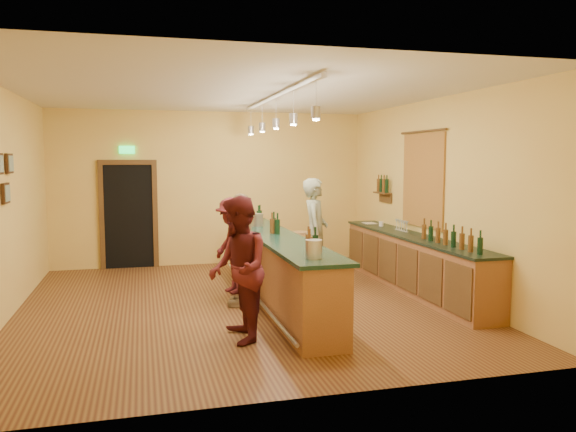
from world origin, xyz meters
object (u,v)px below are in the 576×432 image
object	(u,v)px
customer_c	(233,245)
bar_stool	(299,239)
back_counter	(413,262)
bartender	(315,232)
customer_b	(242,250)
customer_a	(238,269)
tasting_bar	(276,263)

from	to	relation	value
customer_c	bar_stool	distance (m)	2.09
back_counter	customer_c	xyz separation A→B (m)	(-2.97, 0.62, 0.31)
bartender	bar_stool	xyz separation A→B (m)	(0.04, 1.15, -0.29)
bar_stool	back_counter	bearing A→B (deg)	-54.85
back_counter	bartender	size ratio (longest dim) A/B	2.42
customer_c	customer_b	bearing A→B (deg)	-17.13
customer_a	back_counter	bearing A→B (deg)	120.02
back_counter	customer_a	world-z (taller)	customer_a
back_counter	bartender	distance (m)	1.76
bartender	customer_c	world-z (taller)	bartender
tasting_bar	customer_c	xyz separation A→B (m)	(-0.55, 0.80, 0.19)
bartender	tasting_bar	bearing A→B (deg)	157.86
customer_a	bar_stool	world-z (taller)	customer_a
tasting_bar	customer_a	distance (m)	1.95
bartender	customer_a	distance (m)	3.33
bartender	customer_b	size ratio (longest dim) A/B	1.10
customer_c	bartender	bearing A→B (deg)	82.36
back_counter	bar_stool	xyz separation A→B (m)	(-1.42, 2.02, 0.16)
bartender	customer_a	bearing A→B (deg)	166.61
customer_a	bartender	bearing A→B (deg)	146.49
bartender	back_counter	bearing A→B (deg)	-100.57
bartender	customer_a	size ratio (longest dim) A/B	1.06
bartender	customer_b	bearing A→B (deg)	146.04
customer_b	bar_stool	size ratio (longest dim) A/B	2.15
tasting_bar	bar_stool	size ratio (longest dim) A/B	6.44
customer_b	customer_c	bearing A→B (deg)	-163.07
customer_b	customer_c	distance (m)	0.84
bartender	customer_c	distance (m)	1.53
bar_stool	bartender	bearing A→B (deg)	-91.85
tasting_bar	customer_b	size ratio (longest dim) A/B	2.99
back_counter	bar_stool	size ratio (longest dim) A/B	5.74
back_counter	customer_b	world-z (taller)	customer_b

